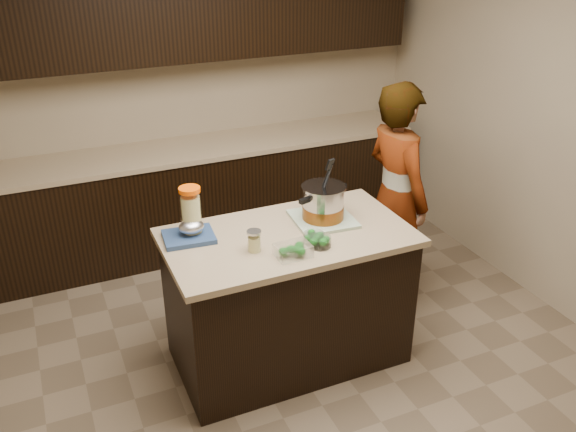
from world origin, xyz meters
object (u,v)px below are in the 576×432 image
object	(u,v)px
island	(288,298)
stock_pot	(323,204)
lemonade_pitcher	(191,214)
person	(396,197)

from	to	relation	value
island	stock_pot	distance (m)	0.62
island	stock_pot	world-z (taller)	stock_pot
stock_pot	lemonade_pitcher	distance (m)	0.80
island	person	world-z (taller)	person
person	lemonade_pitcher	bearing A→B (deg)	91.43
lemonade_pitcher	person	bearing A→B (deg)	5.29
stock_pot	lemonade_pitcher	world-z (taller)	stock_pot
lemonade_pitcher	person	xyz separation A→B (m)	(1.50, 0.14, -0.22)
lemonade_pitcher	person	world-z (taller)	person
lemonade_pitcher	person	size ratio (longest dim) A/B	0.19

